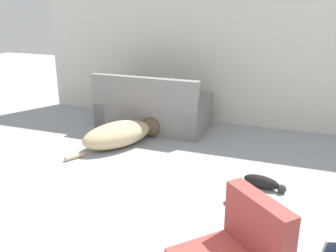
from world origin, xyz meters
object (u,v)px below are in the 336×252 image
object	(u,v)px
book_red	(235,203)
cat	(263,182)
dog	(123,133)
couch	(153,111)

from	to	relation	value
book_red	cat	bearing A→B (deg)	64.05
dog	book_red	size ratio (longest dim) A/B	6.40
couch	dog	distance (m)	0.83
couch	cat	world-z (taller)	couch
couch	cat	bearing A→B (deg)	143.76
couch	dog	bearing A→B (deg)	82.11
dog	cat	distance (m)	2.12
couch	book_red	bearing A→B (deg)	132.49
dog	cat	xyz separation A→B (m)	(2.03, -0.62, -0.10)
dog	cat	world-z (taller)	dog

